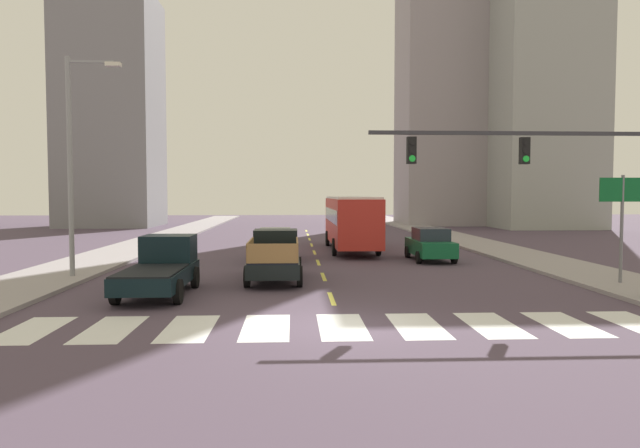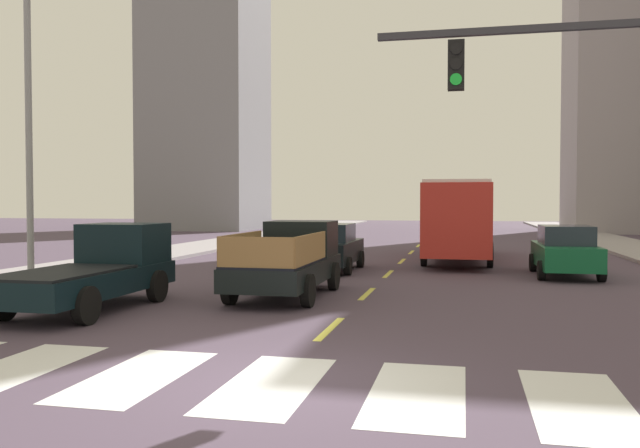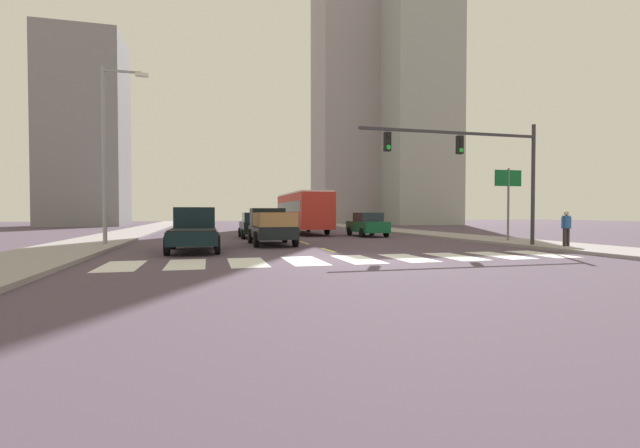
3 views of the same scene
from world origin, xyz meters
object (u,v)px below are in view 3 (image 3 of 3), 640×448
at_px(pickup_stakebed, 270,227).
at_px(direction_sign_green, 508,189).
at_px(city_bus, 303,210).
at_px(traffic_signal_gantry, 481,160).
at_px(sedan_mid, 255,225).
at_px(pickup_dark, 194,230).
at_px(sedan_near_right, 367,224).
at_px(pedestrian_waiting, 566,225).
at_px(streetlight_left, 107,147).

xyz_separation_m(pickup_stakebed, direction_sign_green, (13.06, -2.43, 2.10)).
height_order(city_bus, traffic_signal_gantry, traffic_signal_gantry).
height_order(city_bus, sedan_mid, city_bus).
relative_size(pickup_dark, traffic_signal_gantry, 0.57).
xyz_separation_m(sedan_mid, direction_sign_green, (13.25, -8.65, 2.17)).
distance_m(sedan_near_right, traffic_signal_gantry, 12.17).
bearing_deg(pedestrian_waiting, streetlight_left, -174.10).
bearing_deg(streetlight_left, pedestrian_waiting, -18.79).
height_order(pickup_stakebed, pedestrian_waiting, pickup_stakebed).
bearing_deg(streetlight_left, pickup_dark, -39.05).
bearing_deg(streetlight_left, sedan_mid, 36.44).
xyz_separation_m(city_bus, streetlight_left, (-12.43, -11.24, 3.02)).
relative_size(city_bus, pedestrian_waiting, 6.59).
relative_size(pickup_dark, direction_sign_green, 1.24).
relative_size(pickup_stakebed, city_bus, 0.48).
distance_m(sedan_mid, streetlight_left, 10.68).
xyz_separation_m(sedan_mid, traffic_signal_gantry, (9.38, -11.68, 3.34)).
bearing_deg(city_bus, pickup_dark, -117.94).
bearing_deg(pickup_stakebed, sedan_mid, 90.03).
relative_size(pickup_dark, city_bus, 0.48).
height_order(direction_sign_green, pedestrian_waiting, direction_sign_green).
distance_m(city_bus, streetlight_left, 17.02).
relative_size(sedan_mid, direction_sign_green, 1.05).
height_order(pickup_stakebed, sedan_near_right, pickup_stakebed).
xyz_separation_m(sedan_near_right, pedestrian_waiting, (4.92, -12.93, 0.26)).
height_order(pickup_dark, direction_sign_green, direction_sign_green).
bearing_deg(traffic_signal_gantry, pickup_stakebed, 149.25).
bearing_deg(sedan_near_right, pedestrian_waiting, -71.35).
xyz_separation_m(direction_sign_green, pedestrian_waiting, (-0.22, -4.34, -1.92)).
relative_size(pickup_stakebed, traffic_signal_gantry, 0.57).
height_order(traffic_signal_gantry, pedestrian_waiting, traffic_signal_gantry).
relative_size(traffic_signal_gantry, streetlight_left, 1.01).
distance_m(pickup_dark, city_bus, 16.84).
relative_size(pickup_stakebed, pedestrian_waiting, 3.17).
bearing_deg(streetlight_left, direction_sign_green, -7.52).
relative_size(pickup_dark, streetlight_left, 0.58).
bearing_deg(sedan_near_right, traffic_signal_gantry, -85.97).
bearing_deg(city_bus, direction_sign_green, -56.81).
height_order(traffic_signal_gantry, direction_sign_green, traffic_signal_gantry).
xyz_separation_m(traffic_signal_gantry, streetlight_left, (-17.31, 5.83, 0.77)).
distance_m(direction_sign_green, streetlight_left, 21.45).
xyz_separation_m(pickup_dark, streetlight_left, (-4.23, 3.43, 4.05)).
bearing_deg(pedestrian_waiting, traffic_signal_gantry, -174.91).
distance_m(pickup_stakebed, direction_sign_green, 13.45).
bearing_deg(sedan_near_right, pickup_dark, -144.16).
xyz_separation_m(pickup_dark, city_bus, (8.20, 14.67, 1.03)).
xyz_separation_m(pickup_stakebed, sedan_mid, (-0.19, 6.21, -0.08)).
bearing_deg(sedan_mid, streetlight_left, -142.99).
bearing_deg(city_bus, pickup_stakebed, -109.16).
bearing_deg(traffic_signal_gantry, sedan_mid, 128.75).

